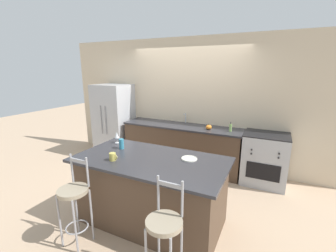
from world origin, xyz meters
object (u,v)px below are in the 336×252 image
(refrigerator, at_px, (114,121))
(coffee_mug, at_px, (113,157))
(bar_stool_far, at_px, (165,233))
(soap_bottle, at_px, (231,128))
(dinner_plate, at_px, (189,159))
(bar_stool_near, at_px, (74,200))
(wine_glass, at_px, (117,135))
(tumbler_cup, at_px, (121,144))
(pumpkin_decoration, at_px, (209,127))
(oven_range, at_px, (265,159))

(refrigerator, distance_m, coffee_mug, 2.65)
(bar_stool_far, xyz_separation_m, soap_bottle, (0.09, 2.59, 0.41))
(refrigerator, relative_size, dinner_plate, 8.22)
(bar_stool_near, height_order, dinner_plate, bar_stool_near)
(dinner_plate, bearing_deg, bar_stool_near, -138.50)
(bar_stool_far, xyz_separation_m, dinner_plate, (-0.13, 0.98, 0.35))
(refrigerator, xyz_separation_m, wine_glass, (1.26, -1.49, 0.19))
(soap_bottle, bearing_deg, tumbler_cup, -126.70)
(bar_stool_far, bearing_deg, tumbler_cup, 141.65)
(wine_glass, relative_size, tumbler_cup, 1.18)
(tumbler_cup, relative_size, pumpkin_decoration, 1.28)
(wine_glass, relative_size, coffee_mug, 1.49)
(tumbler_cup, xyz_separation_m, soap_bottle, (1.25, 1.67, -0.01))
(wine_glass, height_order, pumpkin_decoration, wine_glass)
(oven_range, distance_m, pumpkin_decoration, 1.16)
(refrigerator, relative_size, tumbler_cup, 11.66)
(oven_range, bearing_deg, bar_stool_far, -105.45)
(oven_range, distance_m, wine_glass, 2.67)
(pumpkin_decoration, distance_m, soap_bottle, 0.41)
(oven_range, bearing_deg, pumpkin_decoration, -176.64)
(tumbler_cup, bearing_deg, bar_stool_far, -38.35)
(wine_glass, xyz_separation_m, pumpkin_decoration, (1.07, 1.46, -0.09))
(pumpkin_decoration, relative_size, soap_bottle, 0.64)
(dinner_plate, bearing_deg, coffee_mug, -152.00)
(bar_stool_near, height_order, pumpkin_decoration, bar_stool_near)
(bar_stool_near, xyz_separation_m, wine_glass, (-0.20, 1.07, 0.47))
(dinner_plate, xyz_separation_m, pumpkin_decoration, (-0.19, 1.59, 0.03))
(bar_stool_far, relative_size, tumbler_cup, 7.42)
(coffee_mug, height_order, pumpkin_decoration, pumpkin_decoration)
(refrigerator, xyz_separation_m, coffee_mug, (1.65, -2.07, 0.12))
(coffee_mug, distance_m, soap_bottle, 2.34)
(tumbler_cup, bearing_deg, oven_range, 42.14)
(wine_glass, height_order, coffee_mug, wine_glass)
(oven_range, height_order, dinner_plate, dinner_plate)
(wine_glass, xyz_separation_m, coffee_mug, (0.39, -0.59, -0.07))
(coffee_mug, bearing_deg, pumpkin_decoration, 71.81)
(coffee_mug, bearing_deg, bar_stool_near, -112.40)
(coffee_mug, distance_m, pumpkin_decoration, 2.16)
(refrigerator, distance_m, dinner_plate, 2.99)
(soap_bottle, bearing_deg, coffee_mug, -117.53)
(dinner_plate, xyz_separation_m, soap_bottle, (0.22, 1.62, 0.05))
(dinner_plate, relative_size, tumbler_cup, 1.42)
(bar_stool_far, xyz_separation_m, pumpkin_decoration, (-0.32, 2.57, 0.38))
(refrigerator, distance_m, soap_bottle, 2.74)
(oven_range, height_order, pumpkin_decoration, pumpkin_decoration)
(tumbler_cup, bearing_deg, coffee_mug, -67.52)
(refrigerator, height_order, bar_stool_far, refrigerator)
(dinner_plate, height_order, soap_bottle, soap_bottle)
(oven_range, bearing_deg, tumbler_cup, -137.86)
(dinner_plate, distance_m, tumbler_cup, 1.03)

